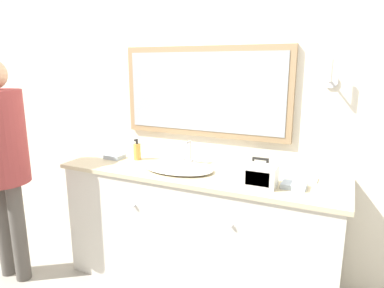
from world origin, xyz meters
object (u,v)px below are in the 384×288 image
object	(u,v)px
person	(0,148)
appliance_box	(260,176)
sink_basin	(179,167)
picture_frame	(260,165)
soap_bottle	(137,151)

from	to	relation	value
person	appliance_box	bearing A→B (deg)	12.90
sink_basin	appliance_box	bearing A→B (deg)	-8.05
appliance_box	picture_frame	bearing A→B (deg)	103.42
picture_frame	soap_bottle	bearing A→B (deg)	-176.04
picture_frame	person	distance (m)	1.92
appliance_box	person	xyz separation A→B (m)	(-1.86, -0.42, 0.08)
picture_frame	person	world-z (taller)	person
soap_bottle	picture_frame	size ratio (longest dim) A/B	1.46
sink_basin	appliance_box	distance (m)	0.63
sink_basin	picture_frame	distance (m)	0.59
sink_basin	appliance_box	world-z (taller)	sink_basin
sink_basin	picture_frame	bearing A→B (deg)	17.17
appliance_box	soap_bottle	bearing A→B (deg)	169.66
soap_bottle	picture_frame	world-z (taller)	soap_bottle
soap_bottle	person	bearing A→B (deg)	-142.11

